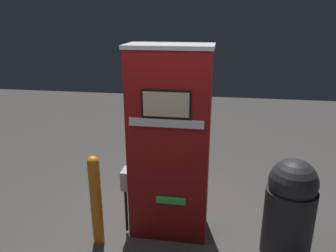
% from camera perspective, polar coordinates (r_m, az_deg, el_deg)
% --- Properties ---
extents(ground_plane, '(14.00, 14.00, 0.00)m').
position_cam_1_polar(ground_plane, '(3.84, -0.28, -19.39)').
color(ground_plane, '#423F3D').
extents(gas_pump, '(0.95, 0.49, 2.11)m').
position_cam_1_polar(gas_pump, '(3.50, 0.25, -3.32)').
color(gas_pump, maroon).
rests_on(gas_pump, ground_plane).
extents(safety_bollard, '(0.12, 0.12, 1.03)m').
position_cam_1_polar(safety_bollard, '(3.61, -12.45, -12.29)').
color(safety_bollard, orange).
rests_on(safety_bollard, ground_plane).
extents(trash_bin, '(0.50, 0.50, 1.06)m').
position_cam_1_polar(trash_bin, '(3.60, 20.43, -13.23)').
color(trash_bin, '#232326').
rests_on(trash_bin, ground_plane).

